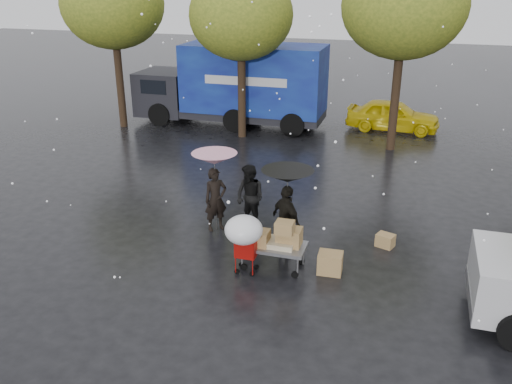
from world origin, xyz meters
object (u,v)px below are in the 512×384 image
(vendor_cart, at_px, (276,240))
(blue_truck, at_px, (236,85))
(person_pink, at_px, (216,199))
(yellow_taxi, at_px, (393,115))
(shopping_cart, at_px, (244,233))
(person_black, at_px, (287,221))

(vendor_cart, distance_m, blue_truck, 12.71)
(person_pink, bearing_deg, yellow_taxi, 27.67)
(shopping_cart, xyz_separation_m, blue_truck, (-4.33, 12.20, 0.69))
(blue_truck, bearing_deg, person_pink, -74.13)
(person_black, xyz_separation_m, shopping_cart, (-0.65, -1.26, 0.19))
(person_pink, xyz_separation_m, vendor_cart, (2.04, -1.51, -0.12))
(vendor_cart, bearing_deg, person_black, 86.10)
(person_black, bearing_deg, vendor_cart, 126.83)
(person_pink, distance_m, blue_truck, 10.61)
(person_black, relative_size, blue_truck, 0.21)
(person_pink, height_order, shopping_cart, person_pink)
(person_pink, xyz_separation_m, shopping_cart, (1.44, -2.03, 0.21))
(vendor_cart, xyz_separation_m, blue_truck, (-4.93, 11.67, 1.03))
(vendor_cart, height_order, yellow_taxi, yellow_taxi)
(blue_truck, bearing_deg, yellow_taxi, 8.61)
(person_black, distance_m, yellow_taxi, 12.08)
(shopping_cart, bearing_deg, blue_truck, 109.55)
(person_pink, height_order, vendor_cart, person_pink)
(person_black, relative_size, shopping_cart, 1.20)
(shopping_cart, distance_m, blue_truck, 12.96)
(vendor_cart, xyz_separation_m, yellow_taxi, (1.78, 12.69, -0.07))
(blue_truck, bearing_deg, vendor_cart, -67.12)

